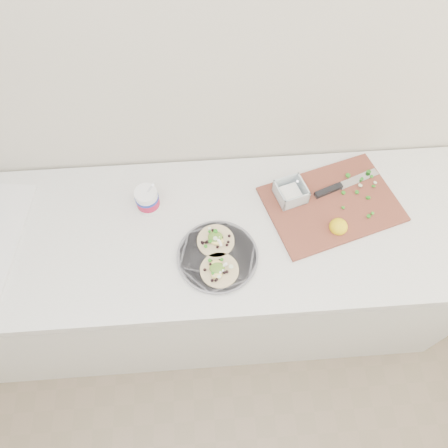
{
  "coord_description": "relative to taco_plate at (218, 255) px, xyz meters",
  "views": [
    {
      "loc": [
        0.13,
        0.62,
        2.29
      ],
      "look_at": [
        0.18,
        1.4,
        0.96
      ],
      "focal_mm": 35.0,
      "sensor_mm": 36.0,
      "label": 1
    }
  ],
  "objects": [
    {
      "name": "counter",
      "position": [
        -0.15,
        0.13,
        -0.47
      ],
      "size": [
        2.44,
        0.66,
        0.9
      ],
      "color": "silver",
      "rests_on": "ground"
    },
    {
      "name": "taco_plate",
      "position": [
        0.0,
        0.0,
        0.0
      ],
      "size": [
        0.29,
        0.29,
        0.04
      ],
      "rotation": [
        0.0,
        0.0,
        -0.22
      ],
      "color": "slate",
      "rests_on": "counter"
    },
    {
      "name": "tub",
      "position": [
        -0.24,
        0.23,
        0.05
      ],
      "size": [
        0.09,
        0.09,
        0.2
      ],
      "rotation": [
        0.0,
        0.0,
        0.05
      ],
      "color": "white",
      "rests_on": "counter"
    },
    {
      "name": "cutboard",
      "position": [
        0.43,
        0.2,
        0.0
      ],
      "size": [
        0.56,
        0.46,
        0.07
      ],
      "rotation": [
        0.0,
        0.0,
        0.29
      ],
      "color": "brown",
      "rests_on": "counter"
    }
  ]
}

